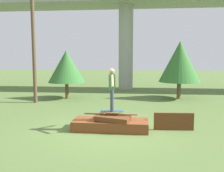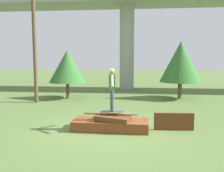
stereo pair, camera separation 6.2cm
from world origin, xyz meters
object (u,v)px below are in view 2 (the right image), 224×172
Objects in this scene: tree_behind_left at (67,66)px; utility_pole at (34,21)px; skater at (112,87)px; skateboard at (112,111)px; tree_behind_right at (181,62)px.

utility_pole is at bearing -131.46° from tree_behind_left.
skater is 7.18m from tree_behind_left.
tree_behind_left is (-3.40, 6.31, 1.29)m from skateboard.
tree_behind_right is (3.36, 6.92, 0.74)m from skater.
utility_pole is (-4.74, 4.78, 3.79)m from skateboard.
skater is (-0.00, 0.00, 0.84)m from skateboard.
utility_pole is at bearing 134.73° from skater.
skater is at bearing -61.70° from tree_behind_left.
skater is at bearing -45.27° from utility_pole.
tree_behind_left reaches higher than skateboard.
skateboard is at bearing -45.27° from utility_pole.
tree_behind_right is at bearing 14.81° from utility_pole.
utility_pole is (-4.74, 4.78, 2.95)m from skater.
skateboard is 0.09× the size of utility_pole.
tree_behind_left is (-3.40, 6.31, 0.45)m from skater.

